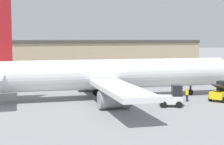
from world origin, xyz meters
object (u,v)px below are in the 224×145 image
object	(u,v)px
baggage_tug	(172,97)
ground_crew_worker	(187,94)
airplane	(104,74)
belt_loader_truck	(222,91)

from	to	relation	value
baggage_tug	ground_crew_worker	bearing A→B (deg)	56.61
airplane	belt_loader_truck	size ratio (longest dim) A/B	10.06
airplane	ground_crew_worker	xyz separation A→B (m)	(8.20, -6.00, -2.18)
airplane	baggage_tug	xyz separation A→B (m)	(4.79, -7.83, -2.00)
airplane	belt_loader_truck	xyz separation A→B (m)	(12.51, -7.20, -1.98)
ground_crew_worker	baggage_tug	distance (m)	3.87
baggage_tug	belt_loader_truck	world-z (taller)	baggage_tug
ground_crew_worker	belt_loader_truck	bearing A→B (deg)	-45.73
airplane	baggage_tug	size ratio (longest dim) A/B	12.56
airplane	baggage_tug	distance (m)	9.40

